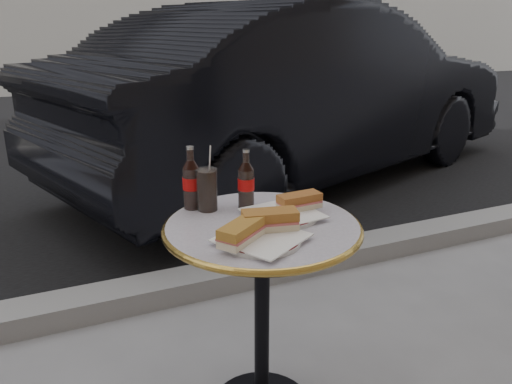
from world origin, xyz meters
name	(u,v)px	position (x,y,z in m)	size (l,w,h in m)	color
asphalt_road	(97,135)	(0.00, 5.00, 0.00)	(40.00, 8.00, 0.00)	black
curb	(190,284)	(0.00, 0.90, 0.05)	(40.00, 0.20, 0.12)	gray
bistro_table	(262,324)	(0.00, 0.00, 0.37)	(0.62, 0.62, 0.73)	#BAB2C4
plate_left	(262,240)	(-0.06, -0.13, 0.74)	(0.23, 0.23, 0.01)	silver
plate_right	(283,215)	(0.08, 0.02, 0.74)	(0.22, 0.22, 0.01)	silver
sandwich_left_a	(241,233)	(-0.12, -0.13, 0.77)	(0.15, 0.07, 0.05)	#A9722B
sandwich_left_b	(270,221)	(-0.01, -0.08, 0.77)	(0.16, 0.08, 0.06)	#A06328
sandwich_right	(299,202)	(0.15, 0.03, 0.77)	(0.14, 0.07, 0.05)	#995826
cola_bottle_left	(191,178)	(-0.16, 0.22, 0.84)	(0.06, 0.06, 0.21)	black
cola_bottle_right	(246,179)	(0.01, 0.15, 0.83)	(0.06, 0.06, 0.20)	black
cola_glass	(207,189)	(-0.12, 0.18, 0.80)	(0.07, 0.07, 0.14)	black
parked_car	(304,94)	(1.50, 2.49, 0.73)	(4.46, 1.55, 1.47)	black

